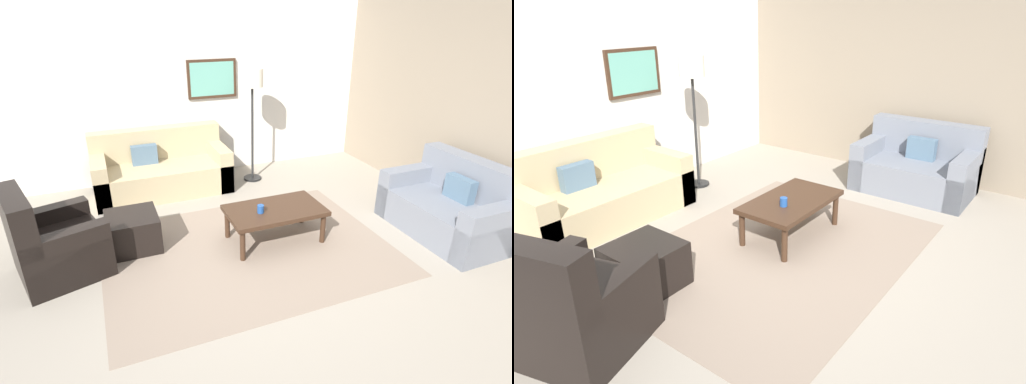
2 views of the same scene
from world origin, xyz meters
TOP-DOWN VIEW (x-y plane):
  - ground_plane at (0.00, 0.00)m, footprint 8.00×8.00m
  - rear_partition at (0.00, 2.60)m, footprint 6.00×0.12m
  - stone_feature_panel at (3.00, 0.00)m, footprint 0.12×5.20m
  - area_rug at (0.00, 0.00)m, footprint 3.12×2.30m
  - couch_main at (-0.58, 2.09)m, footprint 1.91×0.91m
  - couch_loveseat at (2.44, -0.50)m, footprint 0.91×1.45m
  - armchair_leather at (-1.96, 0.33)m, footprint 0.99×0.99m
  - ottoman at (-1.17, 0.56)m, footprint 0.56×0.56m
  - coffee_table at (0.37, 0.10)m, footprint 1.10×0.64m
  - cup at (0.18, 0.06)m, footprint 0.08×0.08m
  - lamp_standing at (0.82, 1.93)m, footprint 0.32×0.32m
  - framed_artwork at (0.39, 2.51)m, footprint 0.77×0.04m

SIDE VIEW (x-z plane):
  - ground_plane at x=0.00m, z-range 0.00..0.00m
  - area_rug at x=0.00m, z-range 0.00..0.01m
  - ottoman at x=-1.17m, z-range 0.00..0.40m
  - couch_main at x=-0.58m, z-range -0.14..0.74m
  - couch_loveseat at x=2.44m, z-range -0.14..0.74m
  - armchair_leather at x=-1.96m, z-range -0.17..0.78m
  - coffee_table at x=0.37m, z-range 0.15..0.56m
  - cup at x=0.18m, z-range 0.41..0.50m
  - rear_partition at x=0.00m, z-range 0.00..2.80m
  - stone_feature_panel at x=3.00m, z-range 0.00..2.80m
  - lamp_standing at x=0.82m, z-range 0.55..2.26m
  - framed_artwork at x=0.39m, z-range 1.22..1.79m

